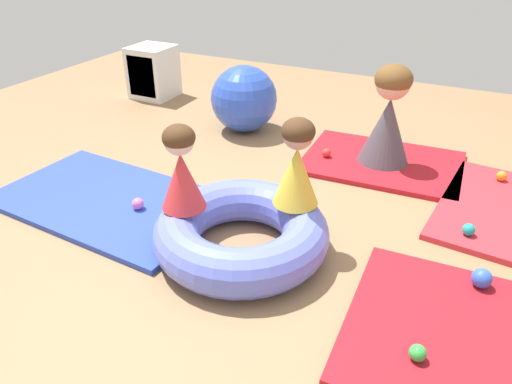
{
  "coord_description": "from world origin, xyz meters",
  "views": [
    {
      "loc": [
        1.22,
        -2.2,
        1.79
      ],
      "look_at": [
        0.07,
        0.13,
        0.32
      ],
      "focal_mm": 34.24,
      "sensor_mm": 36.0,
      "label": 1
    }
  ],
  "objects_px": {
    "child_in_red": "(181,168)",
    "play_ball_pink": "(138,204)",
    "inflatable_cushion": "(241,233)",
    "play_ball_green": "(418,353)",
    "play_ball_orange": "(501,176)",
    "storage_cube": "(152,72)",
    "play_ball_blue": "(482,278)",
    "exercise_ball_large": "(244,99)",
    "play_ball_red": "(326,153)",
    "play_ball_teal": "(469,230)",
    "child_in_yellow": "(297,163)",
    "adult_seated": "(389,116)"
  },
  "relations": [
    {
      "from": "child_in_red",
      "to": "play_ball_pink",
      "type": "height_order",
      "value": "child_in_red"
    },
    {
      "from": "inflatable_cushion",
      "to": "play_ball_green",
      "type": "relative_size",
      "value": 13.31
    },
    {
      "from": "play_ball_orange",
      "to": "storage_cube",
      "type": "height_order",
      "value": "storage_cube"
    },
    {
      "from": "storage_cube",
      "to": "play_ball_blue",
      "type": "bearing_deg",
      "value": -28.24
    },
    {
      "from": "play_ball_orange",
      "to": "exercise_ball_large",
      "type": "distance_m",
      "value": 2.28
    },
    {
      "from": "inflatable_cushion",
      "to": "play_ball_orange",
      "type": "relative_size",
      "value": 13.83
    },
    {
      "from": "play_ball_red",
      "to": "play_ball_pink",
      "type": "relative_size",
      "value": 0.91
    },
    {
      "from": "inflatable_cushion",
      "to": "play_ball_teal",
      "type": "xyz_separation_m",
      "value": [
        1.22,
        0.74,
        -0.06
      ]
    },
    {
      "from": "play_ball_orange",
      "to": "exercise_ball_large",
      "type": "height_order",
      "value": "exercise_ball_large"
    },
    {
      "from": "child_in_yellow",
      "to": "play_ball_red",
      "type": "xyz_separation_m",
      "value": [
        -0.19,
        1.18,
        -0.46
      ]
    },
    {
      "from": "play_ball_green",
      "to": "play_ball_blue",
      "type": "height_order",
      "value": "play_ball_blue"
    },
    {
      "from": "play_ball_red",
      "to": "exercise_ball_large",
      "type": "relative_size",
      "value": 0.12
    },
    {
      "from": "inflatable_cushion",
      "to": "adult_seated",
      "type": "height_order",
      "value": "adult_seated"
    },
    {
      "from": "adult_seated",
      "to": "play_ball_red",
      "type": "xyz_separation_m",
      "value": [
        -0.44,
        -0.14,
        -0.35
      ]
    },
    {
      "from": "inflatable_cushion",
      "to": "play_ball_red",
      "type": "xyz_separation_m",
      "value": [
        0.04,
        1.44,
        -0.06
      ]
    },
    {
      "from": "adult_seated",
      "to": "play_ball_green",
      "type": "relative_size",
      "value": 10.02
    },
    {
      "from": "adult_seated",
      "to": "play_ball_red",
      "type": "height_order",
      "value": "adult_seated"
    },
    {
      "from": "inflatable_cushion",
      "to": "play_ball_blue",
      "type": "bearing_deg",
      "value": 10.47
    },
    {
      "from": "child_in_yellow",
      "to": "exercise_ball_large",
      "type": "height_order",
      "value": "child_in_yellow"
    },
    {
      "from": "exercise_ball_large",
      "to": "play_ball_green",
      "type": "bearing_deg",
      "value": -47.27
    },
    {
      "from": "play_ball_blue",
      "to": "play_ball_orange",
      "type": "height_order",
      "value": "play_ball_blue"
    },
    {
      "from": "play_ball_blue",
      "to": "play_ball_pink",
      "type": "distance_m",
      "value": 2.18
    },
    {
      "from": "play_ball_green",
      "to": "play_ball_pink",
      "type": "relative_size",
      "value": 0.98
    },
    {
      "from": "play_ball_green",
      "to": "inflatable_cushion",
      "type": "bearing_deg",
      "value": 159.37
    },
    {
      "from": "play_ball_orange",
      "to": "play_ball_red",
      "type": "bearing_deg",
      "value": -172.03
    },
    {
      "from": "inflatable_cushion",
      "to": "play_ball_pink",
      "type": "height_order",
      "value": "inflatable_cushion"
    },
    {
      "from": "child_in_red",
      "to": "adult_seated",
      "type": "distance_m",
      "value": 1.85
    },
    {
      "from": "play_ball_teal",
      "to": "play_ball_pink",
      "type": "bearing_deg",
      "value": -162.14
    },
    {
      "from": "exercise_ball_large",
      "to": "play_ball_pink",
      "type": "bearing_deg",
      "value": -88.26
    },
    {
      "from": "exercise_ball_large",
      "to": "adult_seated",
      "type": "bearing_deg",
      "value": -7.26
    },
    {
      "from": "adult_seated",
      "to": "storage_cube",
      "type": "height_order",
      "value": "adult_seated"
    },
    {
      "from": "play_ball_pink",
      "to": "storage_cube",
      "type": "xyz_separation_m",
      "value": [
        -1.43,
        2.1,
        0.2
      ]
    },
    {
      "from": "adult_seated",
      "to": "play_ball_green",
      "type": "bearing_deg",
      "value": -38.69
    },
    {
      "from": "storage_cube",
      "to": "play_ball_pink",
      "type": "bearing_deg",
      "value": -55.84
    },
    {
      "from": "child_in_yellow",
      "to": "adult_seated",
      "type": "bearing_deg",
      "value": -57.2
    },
    {
      "from": "child_in_yellow",
      "to": "play_ball_red",
      "type": "bearing_deg",
      "value": -37.43
    },
    {
      "from": "child_in_yellow",
      "to": "play_ball_teal",
      "type": "xyz_separation_m",
      "value": [
        0.98,
        0.48,
        -0.46
      ]
    },
    {
      "from": "play_ball_red",
      "to": "play_ball_blue",
      "type": "height_order",
      "value": "play_ball_blue"
    },
    {
      "from": "exercise_ball_large",
      "to": "play_ball_blue",
      "type": "bearing_deg",
      "value": -34.12
    },
    {
      "from": "play_ball_green",
      "to": "exercise_ball_large",
      "type": "relative_size",
      "value": 0.13
    },
    {
      "from": "play_ball_teal",
      "to": "adult_seated",
      "type": "bearing_deg",
      "value": 131.46
    },
    {
      "from": "play_ball_pink",
      "to": "adult_seated",
      "type": "bearing_deg",
      "value": 48.67
    },
    {
      "from": "child_in_red",
      "to": "play_ball_red",
      "type": "xyz_separation_m",
      "value": [
        0.38,
        1.52,
        -0.46
      ]
    },
    {
      "from": "inflatable_cushion",
      "to": "play_ball_red",
      "type": "distance_m",
      "value": 1.44
    },
    {
      "from": "play_ball_green",
      "to": "play_ball_blue",
      "type": "distance_m",
      "value": 0.7
    },
    {
      "from": "play_ball_red",
      "to": "play_ball_teal",
      "type": "distance_m",
      "value": 1.37
    },
    {
      "from": "play_ball_teal",
      "to": "play_ball_orange",
      "type": "distance_m",
      "value": 0.9
    },
    {
      "from": "play_ball_teal",
      "to": "storage_cube",
      "type": "relative_size",
      "value": 0.14
    },
    {
      "from": "inflatable_cushion",
      "to": "play_ball_red",
      "type": "height_order",
      "value": "inflatable_cushion"
    },
    {
      "from": "inflatable_cushion",
      "to": "child_in_yellow",
      "type": "xyz_separation_m",
      "value": [
        0.24,
        0.25,
        0.4
      ]
    }
  ]
}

